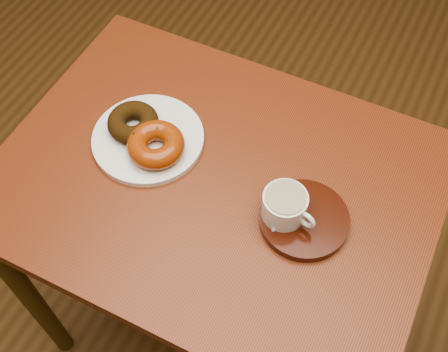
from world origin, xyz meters
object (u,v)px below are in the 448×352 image
at_px(cafe_table, 216,211).
at_px(donut_plate, 148,139).
at_px(coffee_cup, 285,205).
at_px(saucer, 304,219).

height_order(cafe_table, donut_plate, donut_plate).
bearing_deg(cafe_table, coffee_cup, -9.08).
bearing_deg(saucer, cafe_table, 176.19).
xyz_separation_m(cafe_table, saucer, (0.19, -0.01, 0.14)).
bearing_deg(coffee_cup, cafe_table, -174.47).
relative_size(donut_plate, saucer, 1.37).
height_order(donut_plate, coffee_cup, coffee_cup).
bearing_deg(coffee_cup, donut_plate, -173.72).
distance_m(cafe_table, donut_plate, 0.21).
height_order(cafe_table, coffee_cup, coffee_cup).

